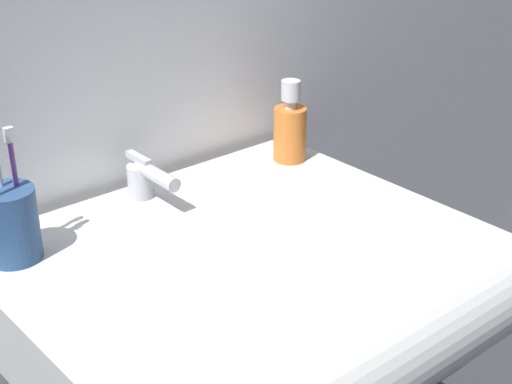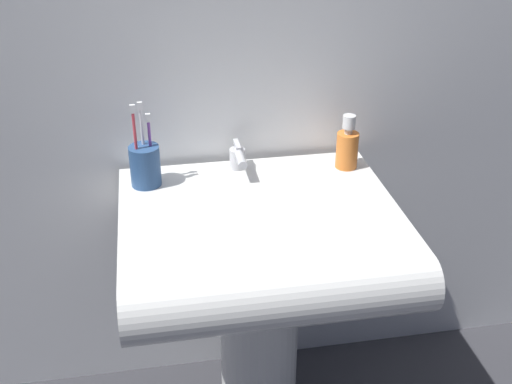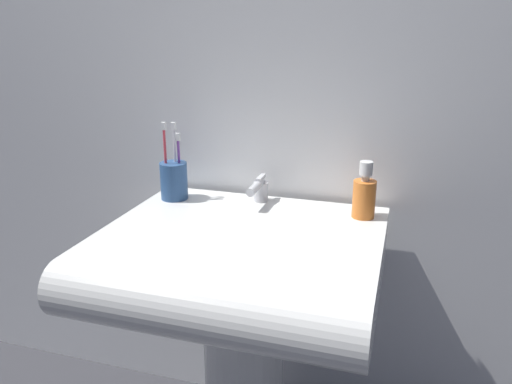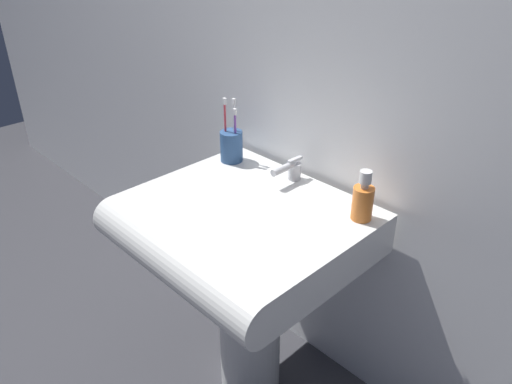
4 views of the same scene
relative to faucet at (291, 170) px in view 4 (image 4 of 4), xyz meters
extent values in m
plane|color=#38383D|center=(0.02, -0.19, -0.74)|extent=(6.00, 6.00, 0.00)
cube|color=white|center=(0.02, 0.11, 0.46)|extent=(5.00, 0.05, 2.40)
cylinder|color=white|center=(0.02, -0.19, -0.45)|extent=(0.20, 0.20, 0.58)
cube|color=white|center=(0.02, -0.19, -0.10)|extent=(0.63, 0.51, 0.12)
cylinder|color=white|center=(0.02, -0.45, -0.10)|extent=(0.63, 0.12, 0.12)
cylinder|color=silver|center=(0.00, 0.02, -0.01)|extent=(0.04, 0.04, 0.05)
cylinder|color=silver|center=(0.00, -0.03, 0.02)|extent=(0.02, 0.10, 0.02)
cube|color=silver|center=(0.00, 0.02, 0.03)|extent=(0.01, 0.06, 0.01)
cylinder|color=#2D5184|center=(-0.23, -0.03, 0.01)|extent=(0.07, 0.07, 0.10)
cylinder|color=#D83F4C|center=(-0.25, -0.04, 0.07)|extent=(0.01, 0.01, 0.18)
cube|color=white|center=(-0.25, -0.04, 0.16)|extent=(0.01, 0.01, 0.02)
cylinder|color=purple|center=(-0.21, -0.03, 0.05)|extent=(0.01, 0.01, 0.15)
cube|color=white|center=(-0.21, -0.03, 0.13)|extent=(0.01, 0.01, 0.02)
cylinder|color=white|center=(-0.23, -0.02, 0.06)|extent=(0.01, 0.01, 0.17)
cube|color=white|center=(-0.23, -0.02, 0.16)|extent=(0.01, 0.01, 0.02)
cylinder|color=orange|center=(0.28, -0.03, 0.01)|extent=(0.06, 0.06, 0.09)
cylinder|color=silver|center=(0.28, -0.03, 0.06)|extent=(0.02, 0.02, 0.01)
cylinder|color=silver|center=(0.28, -0.03, 0.09)|extent=(0.03, 0.03, 0.03)
camera|label=1|loc=(-0.58, -0.94, 0.50)|focal=55.00mm
camera|label=2|loc=(-0.21, -1.44, 0.70)|focal=45.00mm
camera|label=3|loc=(0.36, -1.20, 0.41)|focal=35.00mm
camera|label=4|loc=(0.89, -1.01, 0.68)|focal=35.00mm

